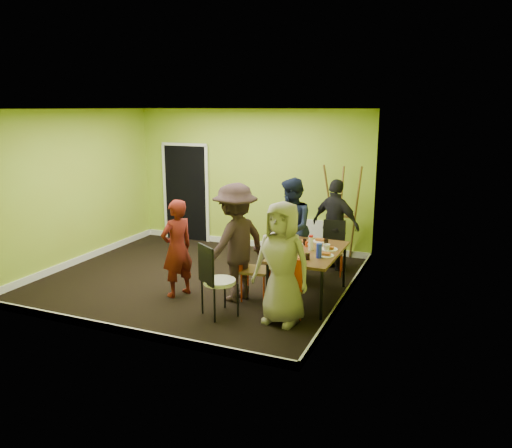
{
  "coord_description": "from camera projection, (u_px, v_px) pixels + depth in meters",
  "views": [
    {
      "loc": [
        3.96,
        -6.99,
        2.83
      ],
      "look_at": [
        1.05,
        0.0,
        1.05
      ],
      "focal_mm": 35.0,
      "sensor_mm": 36.0,
      "label": 1
    }
  ],
  "objects": [
    {
      "name": "ground",
      "position": [
        199.0,
        279.0,
        8.41
      ],
      "size": [
        5.0,
        5.0,
        0.0
      ],
      "primitive_type": "plane",
      "color": "black",
      "rests_on": "ground"
    },
    {
      "name": "room_walls",
      "position": [
        197.0,
        221.0,
        8.23
      ],
      "size": [
        5.04,
        4.54,
        2.82
      ],
      "color": "#A3BB30",
      "rests_on": "ground"
    },
    {
      "name": "dining_table",
      "position": [
        309.0,
        254.0,
        7.41
      ],
      "size": [
        0.9,
        1.5,
        0.75
      ],
      "color": "black",
      "rests_on": "ground"
    },
    {
      "name": "chair_left_far",
      "position": [
        288.0,
        254.0,
        8.16
      ],
      "size": [
        0.39,
        0.39,
        0.85
      ],
      "rotation": [
        0.0,
        0.0,
        -1.67
      ],
      "color": "red",
      "rests_on": "ground"
    },
    {
      "name": "chair_left_near",
      "position": [
        250.0,
        264.0,
        7.43
      ],
      "size": [
        0.45,
        0.45,
        0.98
      ],
      "rotation": [
        0.0,
        0.0,
        -1.45
      ],
      "color": "red",
      "rests_on": "ground"
    },
    {
      "name": "chair_back_end",
      "position": [
        334.0,
        236.0,
        8.66
      ],
      "size": [
        0.43,
        0.49,
        0.91
      ],
      "rotation": [
        0.0,
        0.0,
        3.3
      ],
      "color": "red",
      "rests_on": "ground"
    },
    {
      "name": "chair_front_end",
      "position": [
        289.0,
        284.0,
        6.76
      ],
      "size": [
        0.45,
        0.46,
        0.87
      ],
      "rotation": [
        0.0,
        0.0,
        0.33
      ],
      "color": "red",
      "rests_on": "ground"
    },
    {
      "name": "chair_bentwood",
      "position": [
        215.0,
        277.0,
        6.79
      ],
      "size": [
        0.56,
        0.56,
        1.03
      ],
      "rotation": [
        0.0,
        0.0,
        -0.6
      ],
      "color": "black",
      "rests_on": "ground"
    },
    {
      "name": "easel",
      "position": [
        342.0,
        214.0,
        9.22
      ],
      "size": [
        0.73,
        0.68,
        1.81
      ],
      "color": "brown",
      "rests_on": "ground"
    },
    {
      "name": "plate_near_left",
      "position": [
        304.0,
        243.0,
        7.8
      ],
      "size": [
        0.26,
        0.26,
        0.01
      ],
      "primitive_type": "cylinder",
      "color": "white",
      "rests_on": "dining_table"
    },
    {
      "name": "plate_near_right",
      "position": [
        284.0,
        255.0,
        7.17
      ],
      "size": [
        0.22,
        0.22,
        0.01
      ],
      "primitive_type": "cylinder",
      "color": "white",
      "rests_on": "dining_table"
    },
    {
      "name": "plate_far_back",
      "position": [
        320.0,
        241.0,
        7.89
      ],
      "size": [
        0.23,
        0.23,
        0.01
      ],
      "primitive_type": "cylinder",
      "color": "white",
      "rests_on": "dining_table"
    },
    {
      "name": "plate_far_front",
      "position": [
        296.0,
        260.0,
        6.93
      ],
      "size": [
        0.22,
        0.22,
        0.01
      ],
      "primitive_type": "cylinder",
      "color": "white",
      "rests_on": "dining_table"
    },
    {
      "name": "plate_wall_back",
      "position": [
        329.0,
        249.0,
        7.45
      ],
      "size": [
        0.26,
        0.26,
        0.01
      ],
      "primitive_type": "cylinder",
      "color": "white",
      "rests_on": "dining_table"
    },
    {
      "name": "plate_wall_front",
      "position": [
        326.0,
        256.0,
        7.13
      ],
      "size": [
        0.24,
        0.24,
        0.01
      ],
      "primitive_type": "cylinder",
      "color": "white",
      "rests_on": "dining_table"
    },
    {
      "name": "thermos",
      "position": [
        311.0,
        244.0,
        7.39
      ],
      "size": [
        0.07,
        0.07,
        0.2
      ],
      "primitive_type": "cylinder",
      "color": "white",
      "rests_on": "dining_table"
    },
    {
      "name": "blue_bottle",
      "position": [
        319.0,
        251.0,
        7.02
      ],
      "size": [
        0.08,
        0.08,
        0.21
      ],
      "primitive_type": "cylinder",
      "color": "#1B2ECD",
      "rests_on": "dining_table"
    },
    {
      "name": "orange_bottle",
      "position": [
        306.0,
        244.0,
        7.6
      ],
      "size": [
        0.04,
        0.04,
        0.08
      ],
      "primitive_type": "cylinder",
      "color": "red",
      "rests_on": "dining_table"
    },
    {
      "name": "glass_mid",
      "position": [
        305.0,
        242.0,
        7.69
      ],
      "size": [
        0.06,
        0.06,
        0.1
      ],
      "primitive_type": "cylinder",
      "color": "black",
      "rests_on": "dining_table"
    },
    {
      "name": "glass_back",
      "position": [
        326.0,
        242.0,
        7.66
      ],
      "size": [
        0.06,
        0.06,
        0.11
      ],
      "primitive_type": "cylinder",
      "color": "black",
      "rests_on": "dining_table"
    },
    {
      "name": "glass_front",
      "position": [
        307.0,
        256.0,
        6.95
      ],
      "size": [
        0.06,
        0.06,
        0.09
      ],
      "primitive_type": "cylinder",
      "color": "black",
      "rests_on": "dining_table"
    },
    {
      "name": "cup_a",
      "position": [
        294.0,
        248.0,
        7.36
      ],
      "size": [
        0.12,
        0.12,
        0.09
      ],
      "primitive_type": "imported",
      "color": "white",
      "rests_on": "dining_table"
    },
    {
      "name": "cup_b",
      "position": [
        326.0,
        247.0,
        7.38
      ],
      "size": [
        0.11,
        0.11,
        0.1
      ],
      "primitive_type": "imported",
      "color": "white",
      "rests_on": "dining_table"
    },
    {
      "name": "person_standing",
      "position": [
        177.0,
        248.0,
        7.52
      ],
      "size": [
        0.55,
        0.64,
        1.5
      ],
      "primitive_type": "imported",
      "rotation": [
        0.0,
        0.0,
        -1.98
      ],
      "color": "#5B150F",
      "rests_on": "ground"
    },
    {
      "name": "person_left_far",
      "position": [
        291.0,
        228.0,
        8.35
      ],
      "size": [
        0.91,
        1.01,
        1.69
      ],
      "primitive_type": "imported",
      "rotation": [
        0.0,
        0.0,
        -1.16
      ],
      "color": "black",
      "rests_on": "ground"
    },
    {
      "name": "person_left_near",
      "position": [
        236.0,
        243.0,
        7.34
      ],
      "size": [
        1.01,
        1.3,
        1.76
      ],
      "primitive_type": "imported",
      "rotation": [
        0.0,
        0.0,
        -1.93
      ],
      "color": "#2D1E1E",
      "rests_on": "ground"
    },
    {
      "name": "person_back_end",
      "position": [
        336.0,
        225.0,
        8.78
      ],
      "size": [
        1.02,
        0.7,
        1.61
      ],
      "primitive_type": "imported",
      "rotation": [
        0.0,
        0.0,
        2.78
      ],
      "color": "black",
      "rests_on": "ground"
    },
    {
      "name": "person_front_end",
      "position": [
        282.0,
        263.0,
        6.55
      ],
      "size": [
        0.86,
        0.62,
        1.65
      ],
      "primitive_type": "imported",
      "rotation": [
        0.0,
        0.0,
        -0.12
      ],
      "color": "gray",
      "rests_on": "ground"
    }
  ]
}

